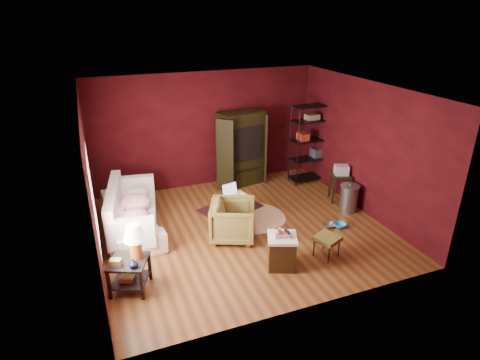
{
  "coord_description": "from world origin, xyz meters",
  "views": [
    {
      "loc": [
        -2.63,
        -6.58,
        4.14
      ],
      "look_at": [
        0.0,
        0.2,
        1.0
      ],
      "focal_mm": 30.0,
      "sensor_mm": 36.0,
      "label": 1
    }
  ],
  "objects_px": {
    "tv_armoire": "(241,147)",
    "wire_shelving": "(311,140)",
    "sofa": "(130,212)",
    "laptop_desk": "(233,199)",
    "side_table": "(132,251)",
    "hamper": "(282,251)",
    "armchair": "(233,219)"
  },
  "relations": [
    {
      "from": "tv_armoire",
      "to": "hamper",
      "type": "bearing_deg",
      "value": -110.94
    },
    {
      "from": "sofa",
      "to": "armchair",
      "type": "xyz_separation_m",
      "value": [
        1.8,
        -0.98,
        -0.01
      ]
    },
    {
      "from": "sofa",
      "to": "side_table",
      "type": "height_order",
      "value": "side_table"
    },
    {
      "from": "side_table",
      "to": "tv_armoire",
      "type": "xyz_separation_m",
      "value": [
        3.08,
        3.24,
        0.3
      ]
    },
    {
      "from": "sofa",
      "to": "laptop_desk",
      "type": "bearing_deg",
      "value": -101.55
    },
    {
      "from": "sofa",
      "to": "side_table",
      "type": "bearing_deg",
      "value": 170.32
    },
    {
      "from": "sofa",
      "to": "armchair",
      "type": "distance_m",
      "value": 2.05
    },
    {
      "from": "armchair",
      "to": "laptop_desk",
      "type": "xyz_separation_m",
      "value": [
        0.27,
        0.71,
        0.05
      ]
    },
    {
      "from": "wire_shelving",
      "to": "hamper",
      "type": "bearing_deg",
      "value": -128.12
    },
    {
      "from": "side_table",
      "to": "hamper",
      "type": "bearing_deg",
      "value": -7.88
    },
    {
      "from": "side_table",
      "to": "wire_shelving",
      "type": "xyz_separation_m",
      "value": [
        4.78,
        2.79,
        0.42
      ]
    },
    {
      "from": "sofa",
      "to": "laptop_desk",
      "type": "xyz_separation_m",
      "value": [
        2.07,
        -0.27,
        0.04
      ]
    },
    {
      "from": "side_table",
      "to": "hamper",
      "type": "distance_m",
      "value": 2.48
    },
    {
      "from": "hamper",
      "to": "wire_shelving",
      "type": "relative_size",
      "value": 0.34
    },
    {
      "from": "side_table",
      "to": "tv_armoire",
      "type": "height_order",
      "value": "tv_armoire"
    },
    {
      "from": "side_table",
      "to": "laptop_desk",
      "type": "distance_m",
      "value": 2.73
    },
    {
      "from": "sofa",
      "to": "tv_armoire",
      "type": "bearing_deg",
      "value": -67.94
    },
    {
      "from": "sofa",
      "to": "laptop_desk",
      "type": "distance_m",
      "value": 2.09
    },
    {
      "from": "laptop_desk",
      "to": "sofa",
      "type": "bearing_deg",
      "value": 159.67
    },
    {
      "from": "sofa",
      "to": "side_table",
      "type": "relative_size",
      "value": 2.0
    },
    {
      "from": "side_table",
      "to": "laptop_desk",
      "type": "bearing_deg",
      "value": 34.44
    },
    {
      "from": "side_table",
      "to": "hamper",
      "type": "relative_size",
      "value": 1.63
    },
    {
      "from": "sofa",
      "to": "laptop_desk",
      "type": "relative_size",
      "value": 2.91
    },
    {
      "from": "hamper",
      "to": "tv_armoire",
      "type": "distance_m",
      "value": 3.7
    },
    {
      "from": "tv_armoire",
      "to": "wire_shelving",
      "type": "relative_size",
      "value": 0.93
    },
    {
      "from": "armchair",
      "to": "laptop_desk",
      "type": "relative_size",
      "value": 1.1
    },
    {
      "from": "armchair",
      "to": "hamper",
      "type": "bearing_deg",
      "value": -134.95
    },
    {
      "from": "side_table",
      "to": "laptop_desk",
      "type": "relative_size",
      "value": 1.46
    },
    {
      "from": "armchair",
      "to": "wire_shelving",
      "type": "relative_size",
      "value": 0.42
    },
    {
      "from": "sofa",
      "to": "tv_armoire",
      "type": "distance_m",
      "value": 3.29
    },
    {
      "from": "armchair",
      "to": "laptop_desk",
      "type": "bearing_deg",
      "value": 2.9
    },
    {
      "from": "laptop_desk",
      "to": "hamper",
      "type": "bearing_deg",
      "value": -97.26
    }
  ]
}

